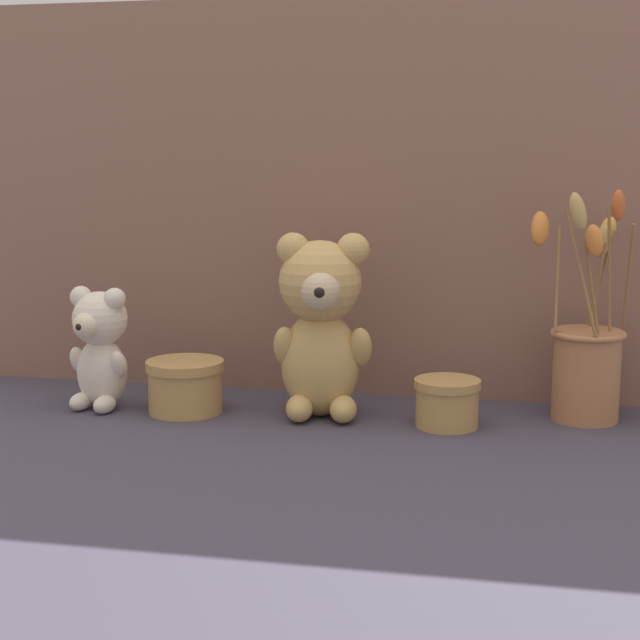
{
  "coord_description": "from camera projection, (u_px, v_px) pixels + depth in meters",
  "views": [
    {
      "loc": [
        0.28,
        -1.32,
        0.38
      ],
      "look_at": [
        0.0,
        0.02,
        0.14
      ],
      "focal_mm": 55.0,
      "sensor_mm": 36.0,
      "label": 1
    }
  ],
  "objects": [
    {
      "name": "decorative_tin_tall",
      "position": [
        186.0,
        385.0,
        1.43
      ],
      "size": [
        0.11,
        0.11,
        0.08
      ],
      "color": "tan",
      "rests_on": "ground"
    },
    {
      "name": "decorative_tin_short",
      "position": [
        447.0,
        403.0,
        1.35
      ],
      "size": [
        0.09,
        0.09,
        0.07
      ],
      "color": "tan",
      "rests_on": "ground"
    },
    {
      "name": "flower_vase",
      "position": [
        587.0,
        355.0,
        1.38
      ],
      "size": [
        0.17,
        0.14,
        0.33
      ],
      "color": "#AD7047",
      "rests_on": "ground"
    },
    {
      "name": "ground_plane",
      "position": [
        317.0,
        419.0,
        1.39
      ],
      "size": [
        4.0,
        4.0,
        0.0
      ],
      "primitive_type": "plane",
      "color": "#3D3847"
    },
    {
      "name": "backdrop_wall",
      "position": [
        339.0,
        200.0,
        1.5
      ],
      "size": [
        1.24,
        0.02,
        0.61
      ],
      "color": "#845B4C",
      "rests_on": "ground"
    },
    {
      "name": "teddy_bear_medium",
      "position": [
        99.0,
        346.0,
        1.44
      ],
      "size": [
        0.1,
        0.09,
        0.18
      ],
      "color": "beige",
      "rests_on": "ground"
    },
    {
      "name": "teddy_bear_large",
      "position": [
        323.0,
        322.0,
        1.39
      ],
      "size": [
        0.15,
        0.13,
        0.26
      ],
      "color": "tan",
      "rests_on": "ground"
    }
  ]
}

